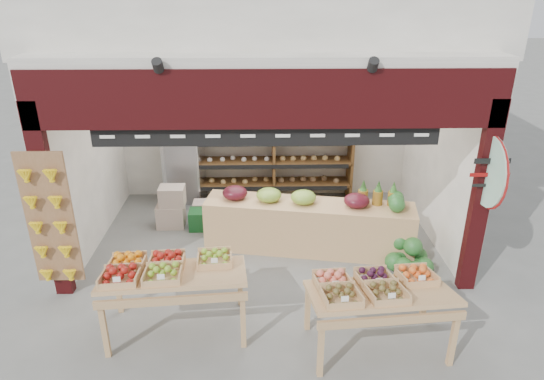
{
  "coord_description": "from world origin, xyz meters",
  "views": [
    {
      "loc": [
        -0.04,
        -6.65,
        3.92
      ],
      "look_at": [
        0.09,
        -0.2,
        1.12
      ],
      "focal_mm": 32.0,
      "sensor_mm": 36.0,
      "label": 1
    }
  ],
  "objects_px": {
    "refrigerator": "(184,160)",
    "watermelon_pile": "(408,258)",
    "mid_counter": "(308,225)",
    "cardboard_stack": "(186,211)",
    "display_table_left": "(165,271)",
    "back_shelving": "(274,143)",
    "display_table_right": "(374,289)"
  },
  "relations": [
    {
      "from": "watermelon_pile",
      "to": "refrigerator",
      "type": "bearing_deg",
      "value": 145.73
    },
    {
      "from": "refrigerator",
      "to": "display_table_left",
      "type": "height_order",
      "value": "refrigerator"
    },
    {
      "from": "refrigerator",
      "to": "mid_counter",
      "type": "height_order",
      "value": "refrigerator"
    },
    {
      "from": "watermelon_pile",
      "to": "display_table_right",
      "type": "bearing_deg",
      "value": -119.47
    },
    {
      "from": "back_shelving",
      "to": "mid_counter",
      "type": "relative_size",
      "value": 0.91
    },
    {
      "from": "back_shelving",
      "to": "display_table_right",
      "type": "height_order",
      "value": "back_shelving"
    },
    {
      "from": "refrigerator",
      "to": "cardboard_stack",
      "type": "bearing_deg",
      "value": -78.93
    },
    {
      "from": "watermelon_pile",
      "to": "mid_counter",
      "type": "bearing_deg",
      "value": 156.08
    },
    {
      "from": "refrigerator",
      "to": "display_table_right",
      "type": "bearing_deg",
      "value": -52.63
    },
    {
      "from": "cardboard_stack",
      "to": "back_shelving",
      "type": "bearing_deg",
      "value": 34.84
    },
    {
      "from": "refrigerator",
      "to": "display_table_right",
      "type": "xyz_separation_m",
      "value": [
        2.68,
        -4.0,
        -0.08
      ]
    },
    {
      "from": "mid_counter",
      "to": "refrigerator",
      "type": "bearing_deg",
      "value": 140.01
    },
    {
      "from": "display_table_left",
      "to": "display_table_right",
      "type": "height_order",
      "value": "display_table_left"
    },
    {
      "from": "refrigerator",
      "to": "mid_counter",
      "type": "xyz_separation_m",
      "value": [
        2.15,
        -1.8,
        -0.42
      ]
    },
    {
      "from": "mid_counter",
      "to": "display_table_left",
      "type": "distance_m",
      "value": 2.63
    },
    {
      "from": "display_table_left",
      "to": "watermelon_pile",
      "type": "distance_m",
      "value": 3.53
    },
    {
      "from": "refrigerator",
      "to": "display_table_left",
      "type": "distance_m",
      "value": 3.66
    },
    {
      "from": "cardboard_stack",
      "to": "mid_counter",
      "type": "xyz_separation_m",
      "value": [
        2.02,
        -0.87,
        0.17
      ]
    },
    {
      "from": "display_table_right",
      "to": "cardboard_stack",
      "type": "bearing_deg",
      "value": 129.73
    },
    {
      "from": "refrigerator",
      "to": "watermelon_pile",
      "type": "height_order",
      "value": "refrigerator"
    },
    {
      "from": "refrigerator",
      "to": "mid_counter",
      "type": "distance_m",
      "value": 2.83
    },
    {
      "from": "refrigerator",
      "to": "display_table_right",
      "type": "distance_m",
      "value": 4.82
    },
    {
      "from": "mid_counter",
      "to": "display_table_right",
      "type": "relative_size",
      "value": 1.97
    },
    {
      "from": "refrigerator",
      "to": "back_shelving",
      "type": "bearing_deg",
      "value": 8.65
    },
    {
      "from": "display_table_right",
      "to": "watermelon_pile",
      "type": "relative_size",
      "value": 2.39
    },
    {
      "from": "mid_counter",
      "to": "display_table_left",
      "type": "relative_size",
      "value": 1.88
    },
    {
      "from": "display_table_left",
      "to": "watermelon_pile",
      "type": "bearing_deg",
      "value": 20.4
    },
    {
      "from": "back_shelving",
      "to": "display_table_left",
      "type": "height_order",
      "value": "back_shelving"
    },
    {
      "from": "cardboard_stack",
      "to": "mid_counter",
      "type": "relative_size",
      "value": 0.31
    },
    {
      "from": "refrigerator",
      "to": "mid_counter",
      "type": "relative_size",
      "value": 0.53
    },
    {
      "from": "cardboard_stack",
      "to": "display_table_left",
      "type": "bearing_deg",
      "value": -86.16
    },
    {
      "from": "back_shelving",
      "to": "cardboard_stack",
      "type": "xyz_separation_m",
      "value": [
        -1.54,
        -1.08,
        -0.87
      ]
    }
  ]
}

